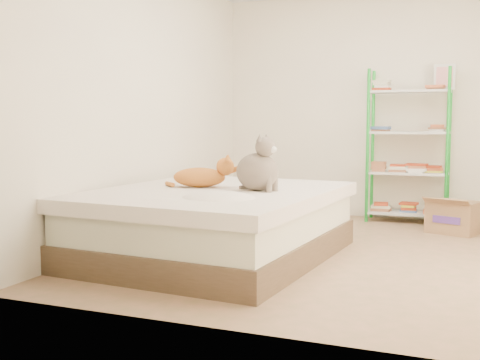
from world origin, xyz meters
The scene contains 7 objects.
room centered at (0.00, 0.00, 1.30)m, with size 3.81×4.21×2.61m.
bed centered at (-0.96, -0.52, 0.28)m, with size 1.92×2.33×0.57m.
orange_cat centered at (-1.16, -0.42, 0.67)m, with size 0.53×0.28×0.21m, color orange, non-canonical shape.
grey_cat centered at (-0.61, -0.47, 0.79)m, with size 0.32×0.39×0.44m, color gray, non-canonical shape.
shelf_unit centered at (0.31, 1.88, 0.78)m, with size 0.90×0.36×1.74m.
cardboard_box centered at (0.82, 1.36, 0.16)m, with size 0.56×0.57×0.38m.
white_bin centered at (-0.60, 1.52, 0.21)m, with size 0.42×0.39×0.41m.
Camera 1 is at (1.07, -5.00, 1.13)m, focal length 45.00 mm.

